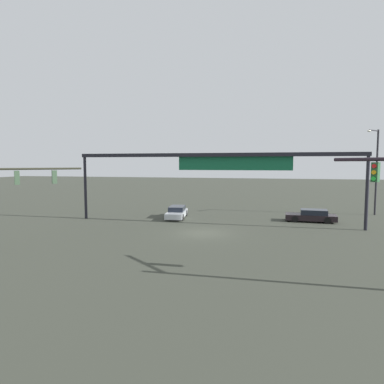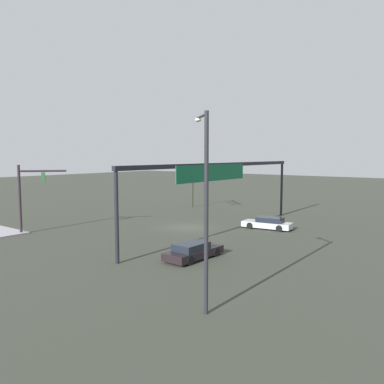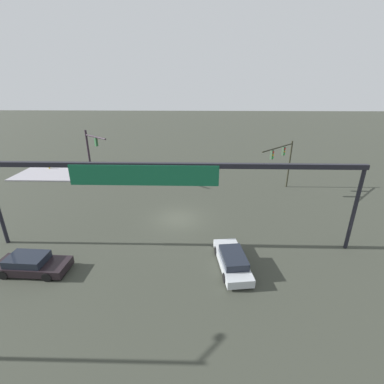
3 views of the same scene
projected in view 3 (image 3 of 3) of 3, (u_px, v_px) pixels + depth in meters
ground_plane at (178, 219)px, 25.41m from camera, size 208.57×208.57×0.00m
sidewalk_corner at (65, 171)px, 38.81m from camera, size 11.79×8.45×0.15m
traffic_signal_near_corner at (283, 157)px, 30.49m from camera, size 4.47×4.43×5.65m
traffic_signal_opposite_side at (91, 150)px, 33.37m from camera, size 3.47×2.88×6.49m
overhead_sign_gantry at (166, 176)px, 19.14m from camera, size 27.03×0.43×6.68m
sedan_car_approaching at (31, 264)px, 18.16m from camera, size 4.84×2.15×1.21m
sedan_car_waiting_far at (232, 260)px, 18.55m from camera, size 2.34×5.07×1.21m
fire_hydrant_on_curb at (49, 166)px, 39.61m from camera, size 0.33×0.22×0.71m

